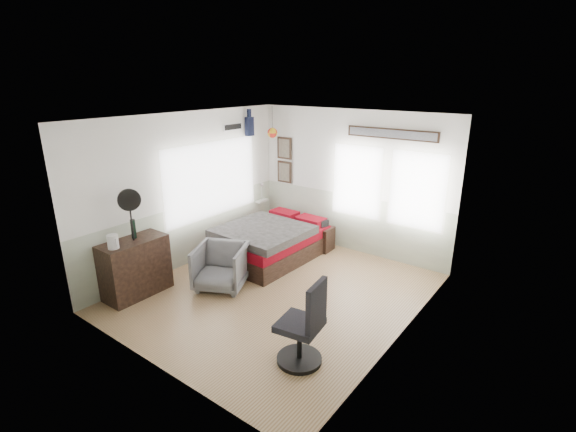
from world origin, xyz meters
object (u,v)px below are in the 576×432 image
object	(u,v)px
bed	(271,241)
nightstand	(320,238)
dresser	(135,267)
task_chair	(304,331)
armchair	(221,267)

from	to	relation	value
bed	nightstand	distance (m)	1.04
dresser	bed	bearing A→B (deg)	71.61
bed	task_chair	xyz separation A→B (m)	(2.26, -2.17, 0.13)
dresser	nightstand	bearing A→B (deg)	67.67
bed	nightstand	xyz separation A→B (m)	(0.54, 0.88, -0.08)
nightstand	task_chair	world-z (taller)	task_chair
armchair	nightstand	world-z (taller)	armchair
armchair	task_chair	distance (m)	2.28
nightstand	dresser	bearing A→B (deg)	-114.81
bed	dresser	xyz separation A→B (m)	(-0.78, -2.35, 0.14)
armchair	nightstand	distance (m)	2.33
bed	nightstand	world-z (taller)	bed
bed	nightstand	bearing A→B (deg)	60.06
armchair	dresser	bearing A→B (deg)	-159.33
armchair	task_chair	bearing A→B (deg)	-45.39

